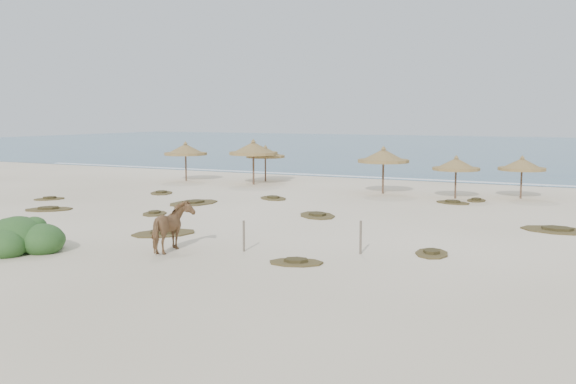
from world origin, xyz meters
name	(u,v)px	position (x,y,z in m)	size (l,w,h in m)	color
ground	(212,240)	(0.00, 0.00, 0.00)	(160.00, 160.00, 0.00)	white
ocean	(500,148)	(0.00, 75.00, 0.00)	(200.00, 100.00, 0.01)	#295A7C
foam_line	(404,179)	(0.00, 26.00, 0.00)	(70.00, 0.60, 0.01)	white
palapa_0	(186,150)	(-13.64, 17.64, 2.22)	(3.78, 3.78, 2.86)	brown
palapa_1	(253,149)	(-8.11, 17.71, 2.42)	(3.70, 3.70, 3.12)	brown
palapa_2	(265,153)	(-8.38, 19.92, 2.03)	(2.98, 2.98, 2.61)	brown
palapa_3	(383,157)	(1.38, 16.73, 2.24)	(3.16, 3.16, 2.89)	brown
palapa_4	(456,165)	(5.79, 16.37, 1.92)	(2.93, 2.93, 2.48)	brown
palapa_5	(522,165)	(9.14, 17.98, 1.92)	(3.45, 3.45, 2.47)	brown
horse	(172,227)	(-0.06, -2.39, 0.86)	(0.92, 2.03, 1.71)	#8D6040
fence_post_near	(244,236)	(2.15, -1.25, 0.54)	(0.08, 0.08, 1.09)	#695D4F
fence_post_far	(361,237)	(5.94, 0.15, 0.58)	(0.08, 0.08, 1.15)	#695D4F
bush	(19,238)	(-4.88, -4.71, 0.47)	(3.19, 2.81, 1.43)	#345E28
scrub_0	(49,209)	(-11.56, 2.89, 0.05)	(2.79, 2.62, 0.16)	brown
scrub_1	(194,203)	(-6.38, 8.04, 0.05)	(2.62, 3.42, 0.16)	brown
scrub_2	(155,213)	(-5.92, 4.11, 0.05)	(1.70, 2.00, 0.16)	brown
scrub_3	(317,215)	(1.30, 7.04, 0.05)	(2.78, 2.90, 0.16)	brown
scrub_4	(432,253)	(8.16, 1.15, 0.05)	(1.47, 1.92, 0.16)	brown
scrub_5	(557,230)	(11.70, 7.85, 0.05)	(3.08, 2.16, 0.16)	brown
scrub_6	(161,193)	(-10.65, 10.85, 0.05)	(2.19, 2.42, 0.16)	brown
scrub_7	(453,202)	(6.08, 14.33, 0.05)	(2.24, 1.83, 0.16)	brown
scrub_8	(50,199)	(-14.62, 5.84, 0.05)	(1.84, 2.02, 0.16)	brown
scrub_9	(164,233)	(-2.36, 0.15, 0.05)	(2.93, 3.11, 0.16)	brown
scrub_10	(476,200)	(7.06, 15.81, 0.05)	(1.02, 1.56, 0.16)	brown
scrub_11	(2,237)	(-7.41, -3.33, 0.05)	(1.38, 1.99, 0.16)	brown
scrub_12	(296,262)	(4.57, -2.11, 0.05)	(2.05, 1.66, 0.16)	brown
scrub_13	(273,198)	(-3.43, 11.63, 0.05)	(2.44, 2.36, 0.16)	brown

